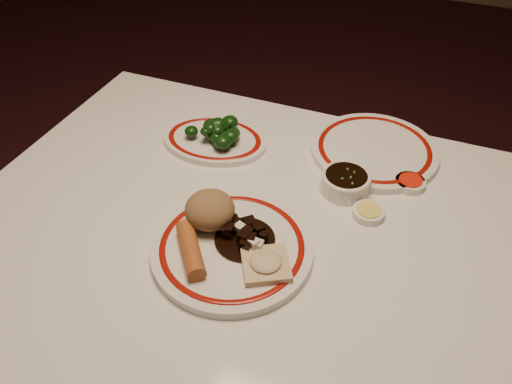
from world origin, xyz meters
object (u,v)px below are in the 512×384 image
(spring_roll, at_px, (191,249))
(broccoli_pile, at_px, (219,132))
(dining_table, at_px, (257,260))
(main_plate, at_px, (232,248))
(broccoli_plate, at_px, (215,140))
(soy_bowl, at_px, (345,183))
(stirfry_heap, at_px, (246,235))
(rice_mound, at_px, (210,210))
(fried_wonton, at_px, (266,263))

(spring_roll, distance_m, broccoli_pile, 0.36)
(dining_table, distance_m, main_plate, 0.13)
(dining_table, xyz_separation_m, broccoli_plate, (-0.20, 0.23, 0.10))
(spring_roll, height_order, soy_bowl, spring_roll)
(spring_roll, height_order, stirfry_heap, spring_roll)
(main_plate, xyz_separation_m, soy_bowl, (0.15, 0.25, 0.01))
(spring_roll, distance_m, broccoli_plate, 0.37)
(rice_mound, xyz_separation_m, fried_wonton, (0.14, -0.06, -0.02))
(dining_table, relative_size, rice_mound, 12.51)
(broccoli_pile, height_order, soy_bowl, broccoli_pile)
(broccoli_plate, distance_m, soy_bowl, 0.33)
(main_plate, relative_size, spring_roll, 3.18)
(stirfry_heap, bearing_deg, broccoli_plate, 125.34)
(spring_roll, height_order, fried_wonton, spring_roll)
(main_plate, relative_size, fried_wonton, 3.50)
(rice_mound, relative_size, spring_roll, 0.78)
(fried_wonton, distance_m, stirfry_heap, 0.08)
(dining_table, relative_size, spring_roll, 9.71)
(dining_table, relative_size, main_plate, 3.06)
(fried_wonton, relative_size, broccoli_plate, 0.43)
(fried_wonton, bearing_deg, rice_mound, 155.19)
(spring_roll, bearing_deg, fried_wonton, -27.26)
(broccoli_plate, height_order, soy_bowl, soy_bowl)
(rice_mound, height_order, soy_bowl, rice_mound)
(dining_table, bearing_deg, broccoli_plate, 131.18)
(rice_mound, height_order, fried_wonton, rice_mound)
(main_plate, distance_m, stirfry_heap, 0.04)
(spring_roll, xyz_separation_m, broccoli_pile, (-0.10, 0.34, 0.01))
(spring_roll, bearing_deg, main_plate, 3.56)
(spring_roll, bearing_deg, stirfry_heap, 6.83)
(fried_wonton, distance_m, broccoli_pile, 0.40)
(soy_bowl, bearing_deg, rice_mound, -135.55)
(main_plate, distance_m, broccoli_pile, 0.34)
(broccoli_pile, bearing_deg, spring_roll, -73.10)
(rice_mound, xyz_separation_m, soy_bowl, (0.21, 0.21, -0.03))
(main_plate, distance_m, soy_bowl, 0.29)
(stirfry_heap, xyz_separation_m, broccoli_pile, (-0.18, 0.27, 0.01))
(dining_table, distance_m, broccoli_pile, 0.32)
(fried_wonton, xyz_separation_m, broccoli_plate, (-0.25, 0.32, -0.02))
(fried_wonton, height_order, broccoli_plate, fried_wonton)
(rice_mound, xyz_separation_m, stirfry_heap, (0.08, -0.01, -0.02))
(rice_mound, bearing_deg, main_plate, -31.83)
(stirfry_heap, bearing_deg, spring_roll, -135.25)
(spring_roll, xyz_separation_m, fried_wonton, (0.13, 0.03, -0.01))
(main_plate, bearing_deg, soy_bowl, 58.44)
(stirfry_heap, xyz_separation_m, soy_bowl, (0.13, 0.22, -0.01))
(broccoli_plate, bearing_deg, main_plate, -59.31)
(soy_bowl, bearing_deg, spring_roll, -125.09)
(fried_wonton, xyz_separation_m, broccoli_pile, (-0.24, 0.32, 0.01))
(dining_table, height_order, fried_wonton, fried_wonton)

